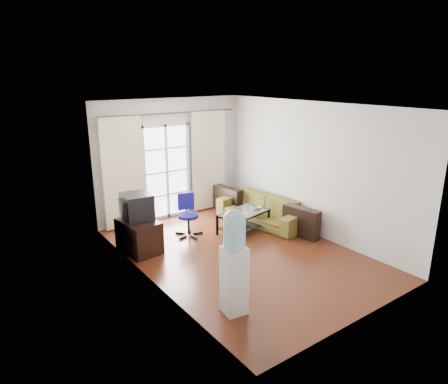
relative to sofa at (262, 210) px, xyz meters
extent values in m
plane|color=#552614|center=(-1.35, -0.97, -0.31)|extent=(5.20, 5.20, 0.00)
plane|color=white|center=(-1.35, -0.97, 2.39)|extent=(5.20, 5.20, 0.00)
cube|color=beige|center=(-1.35, 1.63, 1.04)|extent=(3.60, 0.02, 2.70)
cube|color=beige|center=(-1.35, -3.57, 1.04)|extent=(3.60, 0.02, 2.70)
cube|color=beige|center=(-3.15, -0.97, 1.04)|extent=(0.02, 5.20, 2.70)
cube|color=beige|center=(0.45, -0.97, 1.04)|extent=(0.02, 5.20, 2.70)
cube|color=white|center=(-1.50, 1.59, 0.77)|extent=(1.01, 0.02, 2.04)
cube|color=white|center=(-1.50, 1.57, 0.77)|extent=(1.16, 0.06, 2.15)
cylinder|color=#4C3F2D|center=(-1.35, 1.53, 2.07)|extent=(3.30, 0.04, 0.04)
cube|color=beige|center=(-2.55, 1.51, 0.89)|extent=(0.90, 0.07, 2.35)
cube|color=beige|center=(-0.40, 1.51, 0.89)|extent=(0.90, 0.07, 2.35)
cube|color=#9C9C9F|center=(-0.55, 1.53, 0.02)|extent=(0.64, 0.12, 0.64)
imported|color=brown|center=(0.00, 0.00, 0.00)|extent=(2.34, 1.45, 0.61)
cube|color=silver|center=(-0.65, -0.18, 0.13)|extent=(1.19, 0.83, 0.01)
cube|color=black|center=(-0.65, -0.18, -0.17)|extent=(1.12, 0.76, 0.01)
cube|color=black|center=(-1.09, -0.56, -0.09)|extent=(0.05, 0.05, 0.43)
cube|color=black|center=(-0.09, -0.34, -0.09)|extent=(0.05, 0.05, 0.43)
cube|color=black|center=(-1.21, -0.01, -0.09)|extent=(0.05, 0.05, 0.43)
cube|color=black|center=(-0.21, 0.21, -0.09)|extent=(0.05, 0.05, 0.43)
imported|color=#338E38|center=(-0.31, -0.20, 0.16)|extent=(0.26, 0.26, 0.05)
imported|color=#B2151C|center=(-0.94, -0.20, 0.14)|extent=(0.32, 0.34, 0.02)
cube|color=black|center=(-0.70, -0.06, 0.14)|extent=(0.18, 0.10, 0.02)
cube|color=black|center=(-2.84, 0.20, 0.00)|extent=(0.65, 0.89, 0.61)
cube|color=black|center=(-2.82, 0.25, 0.55)|extent=(0.53, 0.57, 0.49)
cube|color=#0C19E5|center=(-2.57, 0.24, 0.55)|extent=(0.05, 0.43, 0.36)
cube|color=black|center=(-3.03, 0.27, 0.55)|extent=(0.18, 0.38, 0.32)
cylinder|color=black|center=(-1.70, 0.31, -0.09)|extent=(0.05, 0.05, 0.44)
cylinder|color=navy|center=(-1.70, 0.31, 0.12)|extent=(0.42, 0.42, 0.07)
cube|color=navy|center=(-1.64, 0.49, 0.38)|extent=(0.34, 0.15, 0.36)
cube|color=silver|center=(-2.60, -2.42, 0.18)|extent=(0.35, 0.35, 0.97)
cylinder|color=#83B8CA|center=(-2.60, -2.42, 0.86)|extent=(0.30, 0.30, 0.39)
sphere|color=#83B8CA|center=(-2.60, -2.42, 1.06)|extent=(0.30, 0.30, 0.30)
cube|color=black|center=(-2.45, -2.45, 0.51)|extent=(0.06, 0.13, 0.10)
camera|label=1|loc=(-5.56, -6.32, 2.90)|focal=32.00mm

